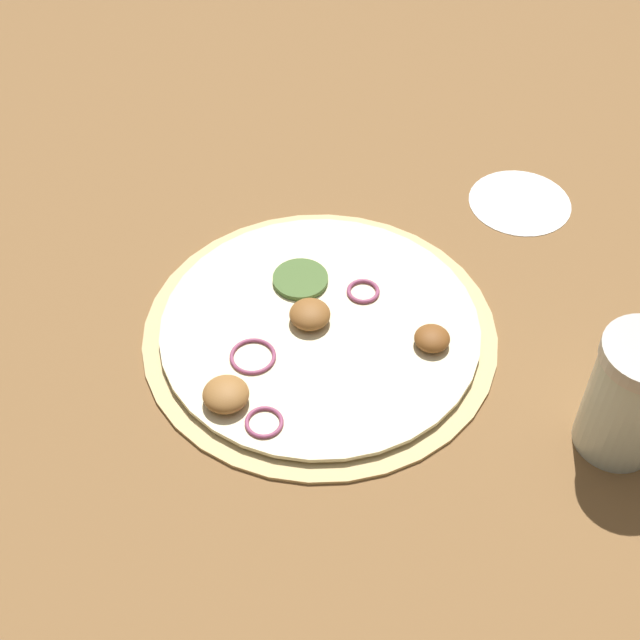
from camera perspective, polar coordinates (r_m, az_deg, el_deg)
The scene contains 4 objects.
ground_plane at distance 0.75m, azimuth 0.00°, elevation -0.85°, with size 3.00×3.00×0.00m, color brown.
pizza at distance 0.75m, azimuth -0.10°, elevation -0.65°, with size 0.30×0.30×0.03m.
spice_jar at distance 0.68m, azimuth 19.21°, elevation -4.83°, with size 0.07×0.07×0.11m.
flour_patch at distance 0.90m, azimuth 12.67°, elevation 7.37°, with size 0.10×0.10×0.00m.
Camera 1 is at (-0.45, -0.22, 0.56)m, focal length 50.00 mm.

